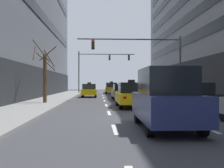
# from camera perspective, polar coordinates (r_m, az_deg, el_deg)

# --- Properties ---
(ground_plane) EXTENTS (120.00, 120.00, 0.00)m
(ground_plane) POSITION_cam_1_polar(r_m,az_deg,el_deg) (12.26, 7.44, -7.36)
(ground_plane) COLOR #424247
(sidewalk_left) EXTENTS (3.50, 80.00, 0.14)m
(sidewalk_left) POSITION_cam_1_polar(r_m,az_deg,el_deg) (12.84, -23.42, -6.71)
(sidewalk_left) COLOR gray
(sidewalk_left) RESTS_ON ground
(lane_stripe_l1_s3) EXTENTS (0.16, 2.00, 0.01)m
(lane_stripe_l1_s3) POSITION_cam_1_polar(r_m,az_deg,el_deg) (9.11, 0.63, -9.92)
(lane_stripe_l1_s3) COLOR silver
(lane_stripe_l1_s3) RESTS_ON ground
(lane_stripe_l1_s4) EXTENTS (0.16, 2.00, 0.01)m
(lane_stripe_l1_s4) POSITION_cam_1_polar(r_m,az_deg,el_deg) (14.05, -0.67, -6.38)
(lane_stripe_l1_s4) COLOR silver
(lane_stripe_l1_s4) RESTS_ON ground
(lane_stripe_l1_s5) EXTENTS (0.16, 2.00, 0.01)m
(lane_stripe_l1_s5) POSITION_cam_1_polar(r_m,az_deg,el_deg) (19.03, -1.28, -4.69)
(lane_stripe_l1_s5) COLOR silver
(lane_stripe_l1_s5) RESTS_ON ground
(lane_stripe_l1_s6) EXTENTS (0.16, 2.00, 0.01)m
(lane_stripe_l1_s6) POSITION_cam_1_polar(r_m,az_deg,el_deg) (24.01, -1.64, -3.70)
(lane_stripe_l1_s6) COLOR silver
(lane_stripe_l1_s6) RESTS_ON ground
(lane_stripe_l1_s7) EXTENTS (0.16, 2.00, 0.01)m
(lane_stripe_l1_s7) POSITION_cam_1_polar(r_m,az_deg,el_deg) (29.00, -1.88, -3.04)
(lane_stripe_l1_s7) COLOR silver
(lane_stripe_l1_s7) RESTS_ON ground
(lane_stripe_l1_s8) EXTENTS (0.16, 2.00, 0.01)m
(lane_stripe_l1_s8) POSITION_cam_1_polar(r_m,az_deg,el_deg) (33.99, -2.04, -2.59)
(lane_stripe_l1_s8) COLOR silver
(lane_stripe_l1_s8) RESTS_ON ground
(lane_stripe_l1_s9) EXTENTS (0.16, 2.00, 0.01)m
(lane_stripe_l1_s9) POSITION_cam_1_polar(r_m,az_deg,el_deg) (38.99, -2.17, -2.24)
(lane_stripe_l1_s9) COLOR silver
(lane_stripe_l1_s9) RESTS_ON ground
(lane_stripe_l1_s10) EXTENTS (0.16, 2.00, 0.01)m
(lane_stripe_l1_s10) POSITION_cam_1_polar(r_m,az_deg,el_deg) (43.98, -2.26, -1.98)
(lane_stripe_l1_s10) COLOR silver
(lane_stripe_l1_s10) RESTS_ON ground
(lane_stripe_l2_s3) EXTENTS (0.16, 2.00, 0.01)m
(lane_stripe_l2_s3) POSITION_cam_1_polar(r_m,az_deg,el_deg) (9.87, 20.21, -9.15)
(lane_stripe_l2_s3) COLOR silver
(lane_stripe_l2_s3) RESTS_ON ground
(lane_stripe_l2_s4) EXTENTS (0.16, 2.00, 0.01)m
(lane_stripe_l2_s4) POSITION_cam_1_polar(r_m,az_deg,el_deg) (14.56, 12.38, -6.16)
(lane_stripe_l2_s4) COLOR silver
(lane_stripe_l2_s4) RESTS_ON ground
(lane_stripe_l2_s5) EXTENTS (0.16, 2.00, 0.01)m
(lane_stripe_l2_s5) POSITION_cam_1_polar(r_m,az_deg,el_deg) (19.40, 8.45, -4.60)
(lane_stripe_l2_s5) COLOR silver
(lane_stripe_l2_s5) RESTS_ON ground
(lane_stripe_l2_s6) EXTENTS (0.16, 2.00, 0.01)m
(lane_stripe_l2_s6) POSITION_cam_1_polar(r_m,az_deg,el_deg) (24.31, 6.10, -3.65)
(lane_stripe_l2_s6) COLOR silver
(lane_stripe_l2_s6) RESTS_ON ground
(lane_stripe_l2_s7) EXTENTS (0.16, 2.00, 0.01)m
(lane_stripe_l2_s7) POSITION_cam_1_polar(r_m,az_deg,el_deg) (29.25, 4.55, -3.02)
(lane_stripe_l2_s7) COLOR silver
(lane_stripe_l2_s7) RESTS_ON ground
(lane_stripe_l2_s8) EXTENTS (0.16, 2.00, 0.01)m
(lane_stripe_l2_s8) POSITION_cam_1_polar(r_m,az_deg,el_deg) (34.21, 3.45, -2.57)
(lane_stripe_l2_s8) COLOR silver
(lane_stripe_l2_s8) RESTS_ON ground
(lane_stripe_l2_s9) EXTENTS (0.16, 2.00, 0.01)m
(lane_stripe_l2_s9) POSITION_cam_1_polar(r_m,az_deg,el_deg) (39.17, 2.63, -2.23)
(lane_stripe_l2_s9) COLOR silver
(lane_stripe_l2_s9) RESTS_ON ground
(lane_stripe_l2_s10) EXTENTS (0.16, 2.00, 0.01)m
(lane_stripe_l2_s10) POSITION_cam_1_polar(r_m,az_deg,el_deg) (44.15, 1.99, -1.97)
(lane_stripe_l2_s10) COLOR silver
(lane_stripe_l2_s10) RESTS_ON ground
(car_driving_0) EXTENTS (1.84, 4.18, 1.55)m
(car_driving_0) POSITION_cam_1_polar(r_m,az_deg,el_deg) (25.48, 2.08, -1.77)
(car_driving_0) COLOR black
(car_driving_0) RESTS_ON ground
(taxi_driving_1) EXTENTS (1.75, 4.17, 1.73)m
(taxi_driving_1) POSITION_cam_1_polar(r_m,az_deg,el_deg) (30.41, -5.03, -1.45)
(taxi_driving_1) COLOR black
(taxi_driving_1) RESTS_ON ground
(car_driving_2) EXTENTS (1.92, 4.43, 2.13)m
(car_driving_2) POSITION_cam_1_polar(r_m,az_deg,el_deg) (9.30, 11.67, -3.17)
(car_driving_2) COLOR black
(car_driving_2) RESTS_ON ground
(taxi_driving_3) EXTENTS (2.14, 4.73, 1.93)m
(taxi_driving_3) POSITION_cam_1_polar(r_m,az_deg,el_deg) (41.04, -0.11, -0.93)
(taxi_driving_3) COLOR black
(taxi_driving_3) RESTS_ON ground
(taxi_driving_4) EXTENTS (1.88, 4.44, 1.84)m
(taxi_driving_4) POSITION_cam_1_polar(r_m,az_deg,el_deg) (17.30, 4.22, -2.46)
(taxi_driving_4) COLOR black
(taxi_driving_4) RESTS_ON ground
(car_parked_2) EXTENTS (1.87, 4.41, 1.65)m
(car_parked_2) POSITION_cam_1_polar(r_m,az_deg,el_deg) (17.07, 17.82, -2.52)
(car_parked_2) COLOR black
(car_parked_2) RESTS_ON ground
(car_parked_3) EXTENTS (1.97, 4.65, 1.74)m
(car_parked_3) POSITION_cam_1_polar(r_m,az_deg,el_deg) (22.37, 12.73, -1.79)
(car_parked_3) COLOR black
(car_parked_3) RESTS_ON ground
(traffic_signal_0) EXTENTS (9.50, 0.35, 5.79)m
(traffic_signal_0) POSITION_cam_1_polar(r_m,az_deg,el_deg) (23.97, 7.76, 6.58)
(traffic_signal_0) COLOR #4C4C51
(traffic_signal_0) RESTS_ON sidewalk_right
(traffic_signal_1) EXTENTS (8.94, 0.35, 6.58)m
(traffic_signal_1) POSITION_cam_1_polar(r_m,az_deg,el_deg) (41.30, -3.06, 4.64)
(traffic_signal_1) COLOR #4C4C51
(traffic_signal_1) RESTS_ON sidewalk_left
(street_tree_0) EXTENTS (1.81, 1.71, 4.74)m
(street_tree_0) POSITION_cam_1_polar(r_m,az_deg,el_deg) (20.45, -14.61, 1.88)
(street_tree_0) COLOR #4C3823
(street_tree_0) RESTS_ON sidewalk_left
(pedestrian_0) EXTENTS (0.49, 0.32, 1.57)m
(pedestrian_0) POSITION_cam_1_polar(r_m,az_deg,el_deg) (22.75, 21.49, -1.29)
(pedestrian_0) COLOR black
(pedestrian_0) RESTS_ON sidewalk_right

